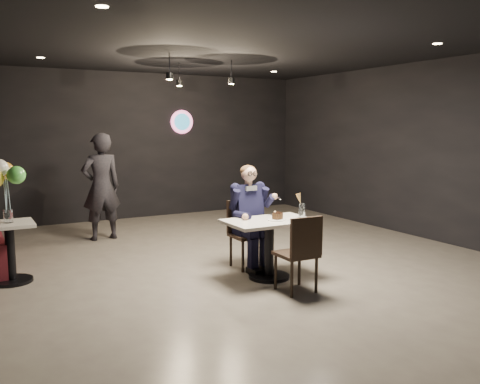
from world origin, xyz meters
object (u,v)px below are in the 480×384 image
chair_far (248,234)px  chair_near (296,253)px  sundae_glass (302,211)px  side_table (11,254)px  passerby (101,187)px  balloon_vase (8,216)px  main_table (269,249)px  seated_man (248,215)px

chair_far → chair_near: bearing=-90.0°
chair_near → sundae_glass: sundae_glass is taller
chair_near → side_table: size_ratio=1.29×
sundae_glass → passerby: bearing=118.0°
side_table → balloon_vase: bearing=0.0°
main_table → chair_far: 0.56m
seated_man → balloon_vase: 3.01m
seated_man → balloon_vase: bearing=164.1°
seated_man → side_table: bearing=164.1°
chair_near → side_table: bearing=146.3°
side_table → passerby: (1.58, 1.87, 0.55)m
chair_far → balloon_vase: chair_far is taller
chair_far → chair_near: (0.00, -1.14, 0.00)m
main_table → chair_near: chair_near is taller
balloon_vase → seated_man: bearing=-15.9°
chair_near → passerby: 4.07m
passerby → seated_man: bearing=111.6°
chair_far → balloon_vase: size_ratio=5.61×
main_table → chair_far: size_ratio=1.20×
seated_man → passerby: 3.00m
chair_far → passerby: bearing=116.0°
main_table → sundae_glass: sundae_glass is taller
main_table → seated_man: 0.65m
chair_far → passerby: size_ratio=0.51×
chair_far → seated_man: size_ratio=0.64×
seated_man → sundae_glass: bearing=-54.0°
chair_far → passerby: passerby is taller
chair_near → seated_man: size_ratio=0.64×
sundae_glass → chair_far: bearing=126.0°
chair_near → seated_man: bearing=90.5°
chair_far → seated_man: seated_man is taller
side_table → passerby: passerby is taller
chair_near → seated_man: 1.17m
main_table → seated_man: size_ratio=0.76×
chair_near → passerby: passerby is taller
chair_near → balloon_vase: bearing=146.3°
balloon_vase → chair_near: bearing=-34.2°
seated_man → balloon_vase: size_ratio=8.78×
main_table → side_table: (-2.89, 1.37, -0.02)m
balloon_vase → side_table: bearing=0.0°
sundae_glass → balloon_vase: size_ratio=1.12×
chair_far → sundae_glass: sundae_glass is taller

